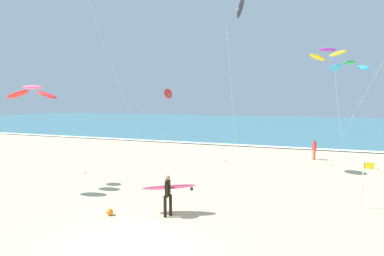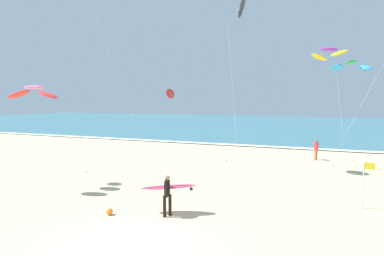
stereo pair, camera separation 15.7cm
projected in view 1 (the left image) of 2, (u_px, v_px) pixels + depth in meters
name	position (u px, v px, depth m)	size (l,w,h in m)	color
ground_plane	(131.00, 248.00, 10.01)	(160.00, 160.00, 0.00)	beige
ocean_water	(278.00, 125.00, 59.53)	(160.00, 60.00, 0.08)	teal
shoreline_foam	(252.00, 146.00, 31.79)	(160.00, 1.11, 0.01)	white
surfer_lead	(168.00, 190.00, 12.81)	(2.35, 1.28, 1.71)	black
kite_arc_violet_near	(328.00, 54.00, 19.32)	(4.79, 3.95, 7.91)	yellow
kite_arc_rose_far	(33.00, 92.00, 16.25)	(4.94, 2.76, 5.47)	red
kite_delta_scarlet_high	(168.00, 94.00, 33.23)	(2.67, 4.82, 5.94)	red
kite_arc_emerald_low	(350.00, 66.00, 18.98)	(2.42, 3.49, 7.07)	#2D99DB
kite_delta_charcoal_close	(240.00, 7.00, 19.65)	(2.22, 4.01, 11.30)	black
bystander_red_top	(314.00, 150.00, 24.69)	(0.33, 0.42, 1.59)	#D8593F
lifeguard_flag	(364.00, 180.00, 13.57)	(0.45, 0.05, 2.10)	silver
beach_ball	(110.00, 212.00, 12.83)	(0.28, 0.28, 0.28)	orange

